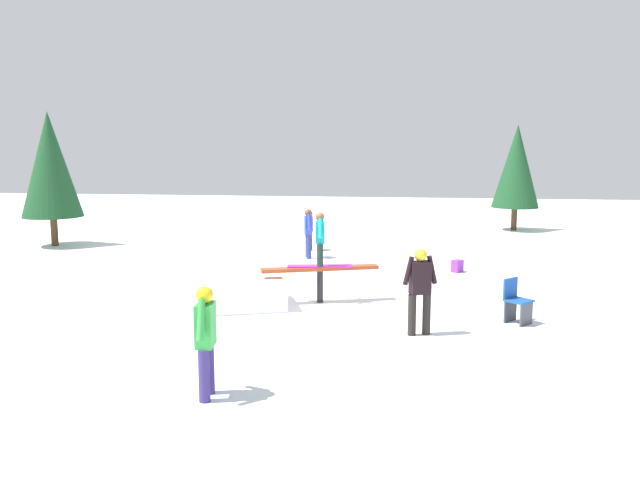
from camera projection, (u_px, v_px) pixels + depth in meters
name	position (u px, v px, depth m)	size (l,w,h in m)	color
ground_plane	(320.00, 302.00, 13.93)	(60.00, 60.00, 0.00)	white
rail_feature	(320.00, 272.00, 13.83)	(2.58, 1.15, 0.81)	black
snow_kicker_ramp	(242.00, 293.00, 13.54)	(1.80, 1.50, 0.60)	white
main_rider_on_rail	(320.00, 241.00, 13.73)	(1.47, 0.70, 1.22)	#CA25A5
bystander_blue	(308.00, 231.00, 19.39)	(0.31, 0.67, 1.54)	navy
bystander_black	(420.00, 287.00, 11.38)	(0.66, 0.34, 1.61)	black
bystander_green	(206.00, 336.00, 8.49)	(0.26, 0.72, 1.57)	navy
bystander_purple	(310.00, 228.00, 20.82)	(0.21, 0.59, 1.34)	black
loose_snowboard_cyan	(224.00, 281.00, 16.14)	(1.42, 0.28, 0.02)	#22BED1
loose_snowboard_white	(456.00, 288.00, 15.32)	(1.28, 0.28, 0.02)	silver
folding_chair	(516.00, 302.00, 12.23)	(0.62, 0.62, 0.88)	#3F3F44
backpack_on_snow	(457.00, 266.00, 17.27)	(0.30, 0.22, 0.34)	purple
pine_tree_near	(516.00, 166.00, 25.66)	(1.92, 1.92, 4.37)	#4C331E
pine_tree_far	(50.00, 165.00, 21.54)	(2.05, 2.05, 4.66)	#4C331E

